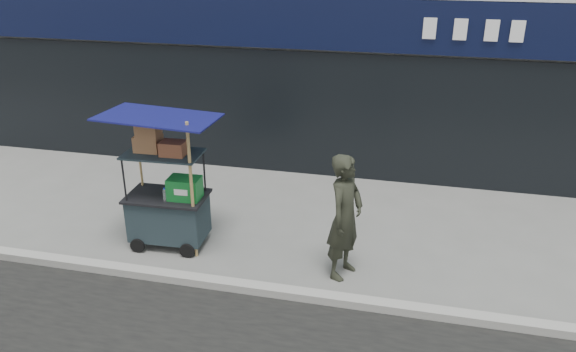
# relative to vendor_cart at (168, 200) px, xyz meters

# --- Properties ---
(ground) EXTENTS (80.00, 80.00, 0.00)m
(ground) POSITION_rel_vendor_cart_xyz_m (1.36, -0.73, -0.74)
(ground) COLOR slate
(ground) RESTS_ON ground
(curb) EXTENTS (80.00, 0.18, 0.12)m
(curb) POSITION_rel_vendor_cart_xyz_m (1.36, -0.93, -0.68)
(curb) COLOR #98978F
(curb) RESTS_ON ground
(vendor_cart) EXTENTS (1.61, 1.16, 2.11)m
(vendor_cart) POSITION_rel_vendor_cart_xyz_m (0.00, 0.00, 0.00)
(vendor_cart) COLOR #19262B
(vendor_cart) RESTS_ON ground
(vendor_man) EXTENTS (0.62, 0.75, 1.77)m
(vendor_man) POSITION_rel_vendor_cart_xyz_m (2.66, -0.22, 0.14)
(vendor_man) COLOR black
(vendor_man) RESTS_ON ground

